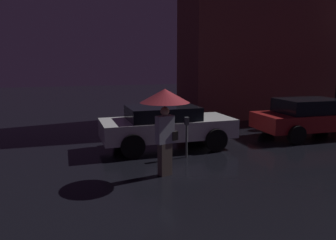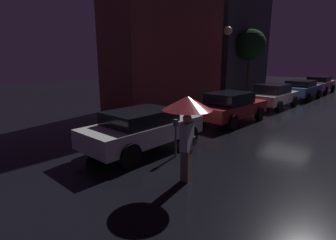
{
  "view_description": "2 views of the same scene",
  "coord_description": "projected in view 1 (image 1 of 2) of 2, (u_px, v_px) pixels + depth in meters",
  "views": [
    {
      "loc": [
        -12.75,
        -8.61,
        2.78
      ],
      "look_at": [
        -10.02,
        0.4,
        1.09
      ],
      "focal_mm": 35.0,
      "sensor_mm": 36.0,
      "label": 1
    },
    {
      "loc": [
        -15.33,
        -5.02,
        3.0
      ],
      "look_at": [
        -9.7,
        0.3,
        1.17
      ],
      "focal_mm": 28.0,
      "sensor_mm": 36.0,
      "label": 2
    }
  ],
  "objects": [
    {
      "name": "pedestrian_with_umbrella",
      "position": [
        165.0,
        105.0,
        7.81
      ],
      "size": [
        1.2,
        1.2,
        2.14
      ],
      "rotation": [
        0.0,
        0.0,
        3.44
      ],
      "color": "#66564C",
      "rests_on": "ground"
    },
    {
      "name": "parked_car_red",
      "position": [
        310.0,
        117.0,
        12.17
      ],
      "size": [
        4.19,
        1.98,
        1.42
      ],
      "rotation": [
        0.0,
        0.0,
        -0.02
      ],
      "color": "maroon",
      "rests_on": "ground"
    },
    {
      "name": "parked_car_white",
      "position": [
        166.0,
        125.0,
        10.57
      ],
      "size": [
        4.27,
        1.97,
        1.36
      ],
      "rotation": [
        0.0,
        0.0,
        0.02
      ],
      "color": "silver",
      "rests_on": "ground"
    },
    {
      "name": "parking_meter",
      "position": [
        187.0,
        132.0,
        9.5
      ],
      "size": [
        0.12,
        0.1,
        1.19
      ],
      "color": "#4C5154",
      "rests_on": "ground"
    },
    {
      "name": "building_facade_left",
      "position": [
        261.0,
        9.0,
        16.47
      ],
      "size": [
        7.87,
        3.0,
        10.78
      ],
      "color": "brown",
      "rests_on": "ground"
    }
  ]
}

